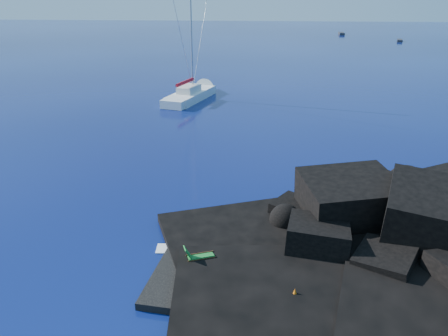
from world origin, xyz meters
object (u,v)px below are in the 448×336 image
(sailboat, at_px, (191,100))
(deck_chair, at_px, (201,253))
(marker_cone, at_px, (295,294))
(distant_boat_a, at_px, (341,35))
(distant_boat_b, at_px, (400,42))
(sunbather, at_px, (234,285))

(sailboat, height_order, deck_chair, sailboat)
(marker_cone, bearing_deg, distant_boat_a, 80.25)
(sailboat, distance_m, marker_cone, 39.29)
(deck_chair, bearing_deg, distant_boat_a, 56.87)
(deck_chair, bearing_deg, marker_cone, -50.30)
(distant_boat_b, bearing_deg, distant_boat_a, 135.89)
(sunbather, relative_size, distant_boat_b, 0.37)
(sailboat, relative_size, sunbather, 9.33)
(distant_boat_b, bearing_deg, sailboat, -107.81)
(sailboat, relative_size, marker_cone, 28.99)
(distant_boat_a, bearing_deg, distant_boat_b, -55.19)
(sailboat, height_order, sunbather, sailboat)
(distant_boat_b, bearing_deg, sunbather, -94.84)
(deck_chair, relative_size, distant_boat_b, 0.33)
(deck_chair, distance_m, sunbather, 2.62)
(marker_cone, bearing_deg, distant_boat_b, 72.54)
(distant_boat_a, bearing_deg, sailboat, -106.62)
(sunbather, distance_m, marker_cone, 2.64)
(deck_chair, relative_size, sunbather, 0.89)
(deck_chair, xyz_separation_m, distant_boat_a, (26.98, 129.37, -0.84))
(sailboat, bearing_deg, deck_chair, -64.41)
(marker_cone, distance_m, distant_boat_a, 133.70)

